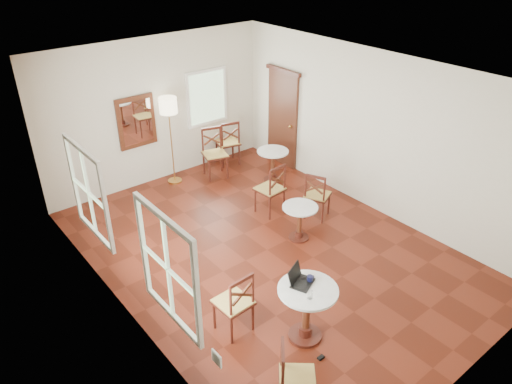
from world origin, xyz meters
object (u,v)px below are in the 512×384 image
Objects in this scene: chair_near_a at (234,303)px; chair_near_b at (295,378)px; chair_back_b at (215,153)px; navy_mug at (310,279)px; chair_back_a at (228,142)px; cafe_table_back at (273,162)px; laptop at (299,279)px; cafe_table_near at (307,308)px; chair_mid_b at (317,195)px; power_adapter at (321,358)px; mouse at (303,278)px; chair_mid_a at (271,189)px; water_glass at (310,295)px; floor_lamp at (169,111)px; cafe_table_mid at (300,219)px.

chair_near_b is at bearing 79.61° from chair_near_a.
navy_mug is (-1.66, -4.56, 0.34)m from chair_back_b.
chair_near_a is 0.93× the size of chair_back_a.
laptop reaches higher than cafe_table_back.
chair_mid_b reaches higher than cafe_table_near.
chair_back_a is 0.67m from chair_back_b.
cafe_table_near reaches higher than power_adapter.
cafe_table_near is 9.04× the size of mouse.
chair_near_b is 4.25m from chair_mid_a.
water_glass is at bearing -125.80° from mouse.
chair_back_a reaches higher than chair_mid_a.
chair_near_b is at bearing 74.96° from chair_back_a.
laptop is at bearing 50.92° from chair_mid_a.
floor_lamp reaches higher than cafe_table_near.
chair_mid_a is 3.10m from laptop.
laptop is 0.32m from water_glass.
chair_mid_a is at bearing 58.75° from navy_mug.
chair_near_b reaches higher than cafe_table_back.
power_adapter is at bearing -90.80° from water_glass.
cafe_table_mid is at bearing -118.63° from cafe_table_back.
chair_near_b is 1.01m from water_glass.
chair_near_a reaches higher than mouse.
cafe_table_near is 3.06m from chair_mid_b.
mouse reaches higher than cafe_table_near.
chair_mid_a is at bearing 59.71° from power_adapter.
chair_near_a is 3.12m from chair_mid_a.
cafe_table_mid is 0.60× the size of chair_back_b.
cafe_table_near is 0.64m from power_adapter.
water_glass is at bearing 78.74° from chair_back_a.
mouse reaches higher than power_adapter.
chair_mid_b reaches higher than cafe_table_mid.
chair_near_a reaches higher than cafe_table_mid.
chair_back_b reaches higher than cafe_table_near.
mouse is (-1.69, -4.47, 0.31)m from chair_back_b.
cafe_table_near is 7.13× the size of navy_mug.
chair_back_a is at bearing 100.14° from cafe_table_back.
cafe_table_near is 1.27× the size of cafe_table_mid.
mouse is (-1.45, -1.57, 0.44)m from cafe_table_mid.
chair_back_a is 0.57× the size of floor_lamp.
water_glass is (-2.70, -3.82, 0.45)m from cafe_table_back.
water_glass is at bearing 89.20° from power_adapter.
laptop is (0.65, -0.53, 0.39)m from chair_near_a.
floor_lamp is (-0.77, 2.25, 1.07)m from chair_mid_a.
navy_mug is (-2.24, -4.87, 0.35)m from chair_back_a.
chair_near_a is 0.92× the size of chair_back_b.
cafe_table_mid is 0.69× the size of chair_mid_b.
cafe_table_near reaches higher than cafe_table_back.
cafe_table_back is 1.31m from chair_mid_a.
chair_back_b is at bearing 69.54° from power_adapter.
floor_lamp is at bearing 22.77° from chair_near_b.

